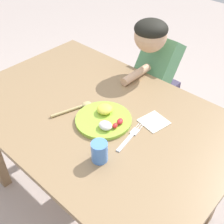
{
  "coord_description": "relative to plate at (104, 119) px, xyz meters",
  "views": [
    {
      "loc": [
        0.8,
        -0.75,
        1.65
      ],
      "look_at": [
        0.08,
        0.03,
        0.77
      ],
      "focal_mm": 46.52,
      "sensor_mm": 36.0,
      "label": 1
    }
  ],
  "objects": [
    {
      "name": "drinking_cup",
      "position": [
        0.15,
        -0.18,
        0.03
      ],
      "size": [
        0.07,
        0.07,
        0.09
      ],
      "primitive_type": "cylinder",
      "color": "#5088E2",
      "rests_on": "dining_table"
    },
    {
      "name": "fork",
      "position": [
        0.16,
        -0.0,
        -0.01
      ],
      "size": [
        0.05,
        0.2,
        0.01
      ],
      "rotation": [
        0.0,
        0.0,
        1.73
      ],
      "color": "silver",
      "rests_on": "dining_table"
    },
    {
      "name": "napkin",
      "position": [
        0.18,
        0.15,
        -0.01
      ],
      "size": [
        0.13,
        0.14,
        0.0
      ],
      "primitive_type": "cube",
      "rotation": [
        0.0,
        0.0,
        -0.19
      ],
      "color": "white",
      "rests_on": "dining_table"
    },
    {
      "name": "ground_plane",
      "position": [
        -0.08,
        0.03,
        -0.76
      ],
      "size": [
        8.0,
        8.0,
        0.0
      ],
      "primitive_type": "plane",
      "color": "#B7A69D"
    },
    {
      "name": "plate",
      "position": [
        0.0,
        0.0,
        0.0
      ],
      "size": [
        0.26,
        0.26,
        0.05
      ],
      "color": "#96C53B",
      "rests_on": "dining_table"
    },
    {
      "name": "person",
      "position": [
        -0.12,
        0.6,
        -0.17
      ],
      "size": [
        0.21,
        0.46,
        1.06
      ],
      "rotation": [
        0.0,
        0.0,
        3.14
      ],
      "color": "#473C5A",
      "rests_on": "ground_plane"
    },
    {
      "name": "spoon",
      "position": [
        -0.16,
        -0.02,
        -0.01
      ],
      "size": [
        0.09,
        0.21,
        0.02
      ],
      "rotation": [
        0.0,
        0.0,
        1.26
      ],
      "color": "tan",
      "rests_on": "dining_table"
    },
    {
      "name": "dining_table",
      "position": [
        -0.08,
        0.03,
        -0.11
      ],
      "size": [
        1.35,
        0.89,
        0.75
      ],
      "color": "#90714E",
      "rests_on": "ground_plane"
    }
  ]
}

